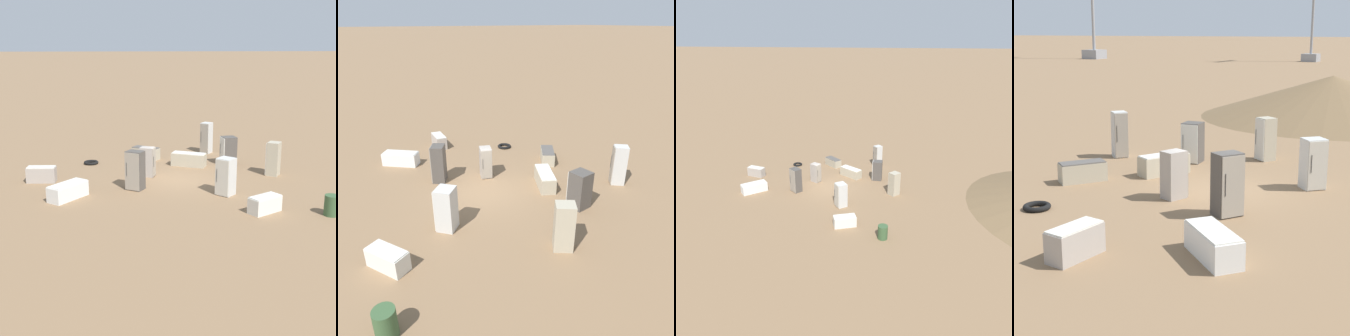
{
  "view_description": "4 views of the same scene",
  "coord_description": "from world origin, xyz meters",
  "views": [
    {
      "loc": [
        -3.28,
        -22.59,
        6.64
      ],
      "look_at": [
        -0.53,
        -0.74,
        0.84
      ],
      "focal_mm": 50.0,
      "sensor_mm": 36.0,
      "label": 1
    },
    {
      "loc": [
        12.01,
        -6.42,
        7.31
      ],
      "look_at": [
        0.67,
        0.8,
        1.25
      ],
      "focal_mm": 35.0,
      "sensor_mm": 36.0,
      "label": 2
    },
    {
      "loc": [
        8.07,
        -22.3,
        10.95
      ],
      "look_at": [
        1.28,
        0.12,
        1.77
      ],
      "focal_mm": 35.0,
      "sensor_mm": 36.0,
      "label": 3
    },
    {
      "loc": [
        -16.36,
        -7.69,
        5.21
      ],
      "look_at": [
        -0.81,
        0.93,
        0.86
      ],
      "focal_mm": 60.0,
      "sensor_mm": 36.0,
      "label": 4
    }
  ],
  "objects": [
    {
      "name": "discarded_fridge_1",
      "position": [
        1.1,
        2.75,
        0.38
      ],
      "size": [
        2.02,
        1.48,
        0.76
      ],
      "rotation": [
        0.0,
        0.0,
        4.24
      ],
      "color": "#B2A88E",
      "rests_on": "ground_plane"
    },
    {
      "name": "discarded_fridge_10",
      "position": [
        3.38,
        2.76,
        0.81
      ],
      "size": [
        0.87,
        0.82,
        1.63
      ],
      "rotation": [
        0.0,
        0.0,
        1.68
      ],
      "color": "#4C4742",
      "rests_on": "ground_plane"
    },
    {
      "name": "discarded_fridge_3",
      "position": [
        5.16,
        0.3,
        0.88
      ],
      "size": [
        0.9,
        0.91,
        1.77
      ],
      "rotation": [
        0.0,
        0.0,
        0.96
      ],
      "color": "#B2A88E",
      "rests_on": "ground_plane"
    },
    {
      "name": "rusty_barrel",
      "position": [
        5.45,
        -5.82,
        0.42
      ],
      "size": [
        0.59,
        0.59,
        0.84
      ],
      "color": "#385633",
      "rests_on": "ground_plane"
    },
    {
      "name": "discarded_fridge_9",
      "position": [
        2.76,
        5.92,
        0.97
      ],
      "size": [
        0.86,
        0.87,
        1.93
      ],
      "rotation": [
        0.0,
        0.0,
        2.45
      ],
      "color": "silver",
      "rests_on": "ground_plane"
    },
    {
      "name": "scrap_tire",
      "position": [
        -4.41,
        3.92,
        0.08
      ],
      "size": [
        0.83,
        0.83,
        0.16
      ],
      "color": "black",
      "rests_on": "ground_plane"
    },
    {
      "name": "discarded_fridge_0",
      "position": [
        -1.19,
        4.76,
        0.36
      ],
      "size": [
        1.73,
        1.49,
        0.71
      ],
      "rotation": [
        0.0,
        0.0,
        0.96
      ],
      "color": "#B2A88E",
      "rests_on": "ground_plane"
    },
    {
      "name": "discarded_fridge_7",
      "position": [
        -1.38,
        0.9,
        0.77
      ],
      "size": [
        0.88,
        0.77,
        1.54
      ],
      "rotation": [
        0.0,
        0.0,
        4.35
      ],
      "color": "#A89E93",
      "rests_on": "ground_plane"
    },
    {
      "name": "discarded_fridge_4",
      "position": [
        1.88,
        -2.64,
        0.86
      ],
      "size": [
        1.0,
        1.0,
        1.72
      ],
      "rotation": [
        0.0,
        0.0,
        2.33
      ],
      "color": "silver",
      "rests_on": "ground_plane"
    },
    {
      "name": "discarded_fridge_8",
      "position": [
        2.91,
        -5.13,
        0.35
      ],
      "size": [
        1.53,
        1.21,
        0.7
      ],
      "rotation": [
        0.0,
        0.0,
        5.21
      ],
      "color": "silver",
      "rests_on": "ground_plane"
    },
    {
      "name": "discarded_fridge_5",
      "position": [
        -5.22,
        -2.35,
        0.36
      ],
      "size": [
        1.79,
        1.92,
        0.72
      ],
      "rotation": [
        0.0,
        0.0,
        5.58
      ],
      "color": "white",
      "rests_on": "ground_plane"
    },
    {
      "name": "discarded_fridge_6",
      "position": [
        -2.16,
        -1.31,
        0.93
      ],
      "size": [
        0.99,
        0.95,
        1.86
      ],
      "rotation": [
        0.0,
        0.0,
        2.56
      ],
      "color": "#4C4742",
      "rests_on": "ground_plane"
    },
    {
      "name": "discarded_fridge_2",
      "position": [
        -6.74,
        0.51,
        0.39
      ],
      "size": [
        1.47,
        0.76,
        0.79
      ],
      "rotation": [
        0.0,
        0.0,
        4.61
      ],
      "color": "#A89E93",
      "rests_on": "ground_plane"
    },
    {
      "name": "ground_plane",
      "position": [
        0.0,
        0.0,
        0.0
      ],
      "size": [
        1000.0,
        1000.0,
        0.0
      ],
      "primitive_type": "plane",
      "color": "#846647"
    }
  ]
}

